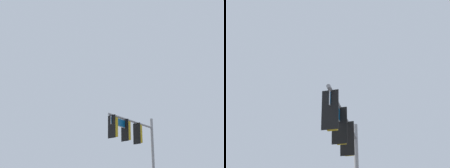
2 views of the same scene
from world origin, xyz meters
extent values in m
cylinder|color=gray|center=(-4.89, -6.60, 6.14)|extent=(4.35, 1.22, 0.13)
cube|color=black|center=(-5.36, -6.48, 5.47)|extent=(0.16, 0.51, 1.30)
cube|color=#B79314|center=(-5.54, -6.44, 5.47)|extent=(0.43, 0.40, 1.10)
cylinder|color=#B79314|center=(-5.54, -6.44, 6.08)|extent=(0.04, 0.04, 0.12)
cylinder|color=red|center=(-5.74, -6.39, 5.80)|extent=(0.08, 0.22, 0.22)
cylinder|color=#392D05|center=(-5.74, -6.39, 5.47)|extent=(0.08, 0.22, 0.22)
cylinder|color=black|center=(-5.74, -6.39, 5.14)|extent=(0.08, 0.22, 0.22)
cube|color=black|center=(-4.17, -6.79, 5.47)|extent=(0.16, 0.51, 1.30)
cube|color=#B79314|center=(-4.35, -6.74, 5.47)|extent=(0.43, 0.40, 1.10)
cylinder|color=#B79314|center=(-4.35, -6.74, 6.08)|extent=(0.04, 0.04, 0.12)
cylinder|color=red|center=(-4.55, -6.69, 5.80)|extent=(0.08, 0.22, 0.22)
cylinder|color=#392D05|center=(-4.55, -6.69, 5.47)|extent=(0.08, 0.22, 0.22)
cylinder|color=black|center=(-4.55, -6.69, 5.14)|extent=(0.08, 0.22, 0.22)
cube|color=black|center=(-2.98, -7.09, 5.47)|extent=(0.16, 0.51, 1.30)
cube|color=#B79314|center=(-3.17, -7.04, 5.47)|extent=(0.43, 0.40, 1.10)
cylinder|color=#B79314|center=(-3.17, -7.04, 6.08)|extent=(0.04, 0.04, 0.12)
cylinder|color=red|center=(-3.36, -6.99, 5.80)|extent=(0.08, 0.22, 0.22)
cylinder|color=#392D05|center=(-3.36, -6.99, 5.47)|extent=(0.08, 0.22, 0.22)
cylinder|color=black|center=(-3.36, -6.99, 5.14)|extent=(0.08, 0.22, 0.22)
cube|color=#0A4C7F|center=(-3.63, -6.92, 5.82)|extent=(1.40, 0.39, 0.43)
cube|color=white|center=(-3.63, -6.92, 5.82)|extent=(1.46, 0.39, 0.49)
camera|label=1|loc=(12.50, 0.07, 1.52)|focal=50.00mm
camera|label=2|loc=(5.40, -6.96, 1.32)|focal=50.00mm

